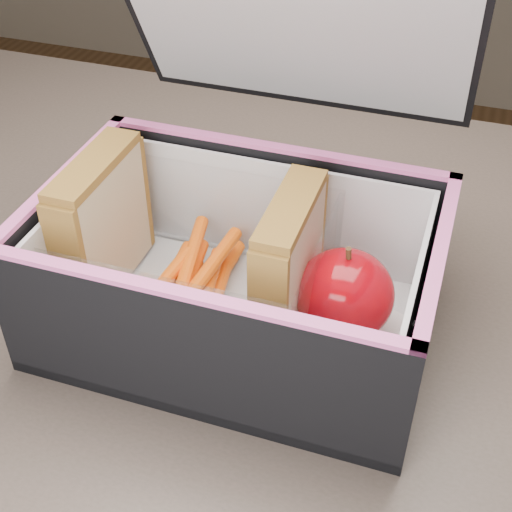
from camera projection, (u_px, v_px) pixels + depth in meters
The scene contains 8 objects.
kitchen_table at pixel (313, 424), 0.59m from camera, with size 1.20×0.80×0.75m.
lunch_bag at pixel (241, 262), 0.51m from camera, with size 0.28×0.27×0.26m.
plastic_tub at pixel (194, 261), 0.53m from camera, with size 0.19×0.14×0.08m, color white, non-canonical shape.
sandwich_left at pixel (102, 223), 0.53m from camera, with size 0.03×0.10×0.11m.
sandwich_right at pixel (289, 264), 0.50m from camera, with size 0.03×0.09×0.10m.
carrot_sticks at pixel (195, 279), 0.54m from camera, with size 0.05×0.14×0.03m.
paper_napkin at pixel (345, 332), 0.52m from camera, with size 0.08×0.08×0.01m, color white.
red_apple at pixel (344, 294), 0.50m from camera, with size 0.08×0.08×0.07m.
Camera 1 is at (0.07, -0.37, 1.14)m, focal length 50.00 mm.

